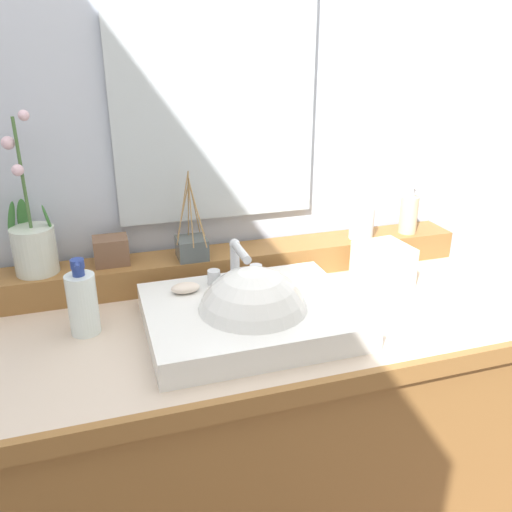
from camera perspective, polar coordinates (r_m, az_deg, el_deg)
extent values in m
cube|color=silver|center=(1.57, -4.38, 17.45)|extent=(3.02, 0.20, 2.70)
cube|color=olive|center=(1.58, 0.44, -20.44)|extent=(1.41, 0.59, 0.81)
cube|color=beige|center=(1.33, 0.50, -6.86)|extent=(1.43, 0.62, 0.04)
cube|color=olive|center=(1.09, 5.71, -14.39)|extent=(1.43, 0.02, 0.04)
cube|color=olive|center=(1.51, -2.26, -0.78)|extent=(1.35, 0.12, 0.08)
cube|color=white|center=(1.25, -0.60, -6.42)|extent=(0.48, 0.38, 0.06)
sphere|color=white|center=(1.24, -0.34, -7.16)|extent=(0.26, 0.26, 0.26)
cylinder|color=silver|center=(1.33, -2.28, -0.72)|extent=(0.02, 0.02, 0.10)
cylinder|color=silver|center=(1.26, -1.65, 0.45)|extent=(0.02, 0.11, 0.02)
sphere|color=silver|center=(1.31, -2.31, 1.30)|extent=(0.03, 0.03, 0.03)
cylinder|color=silver|center=(1.33, -4.55, -2.27)|extent=(0.03, 0.03, 0.04)
cylinder|color=silver|center=(1.35, -0.01, -1.69)|extent=(0.03, 0.03, 0.04)
ellipsoid|color=beige|center=(1.29, -7.59, -3.42)|extent=(0.07, 0.04, 0.02)
cylinder|color=silver|center=(1.44, -22.66, 0.57)|extent=(0.11, 0.11, 0.12)
cylinder|color=tan|center=(1.42, -22.98, 2.58)|extent=(0.09, 0.09, 0.01)
cylinder|color=#476B38|center=(1.38, -23.84, 8.03)|extent=(0.01, 0.01, 0.27)
ellipsoid|color=#387033|center=(1.41, -21.47, 3.63)|extent=(0.03, 0.03, 0.08)
ellipsoid|color=#387033|center=(1.44, -24.79, 3.47)|extent=(0.04, 0.04, 0.10)
ellipsoid|color=#387033|center=(1.46, -23.79, 3.84)|extent=(0.04, 0.04, 0.10)
sphere|color=beige|center=(1.37, -24.24, 8.42)|extent=(0.03, 0.03, 0.03)
sphere|color=beige|center=(1.38, -25.10, 10.96)|extent=(0.03, 0.03, 0.03)
sphere|color=beige|center=(1.37, -23.70, 13.68)|extent=(0.03, 0.03, 0.03)
cylinder|color=beige|center=(1.68, 16.08, 4.29)|extent=(0.05, 0.05, 0.11)
cylinder|color=silver|center=(1.66, 16.32, 6.44)|extent=(0.02, 0.02, 0.02)
cylinder|color=silver|center=(1.65, 16.39, 7.07)|extent=(0.02, 0.02, 0.02)
cylinder|color=silver|center=(1.64, 16.69, 7.07)|extent=(0.01, 0.03, 0.01)
cylinder|color=white|center=(1.60, 11.28, 3.51)|extent=(0.07, 0.07, 0.09)
cube|color=#4A5150|center=(1.44, -6.90, 0.85)|extent=(0.08, 0.08, 0.06)
cylinder|color=#9E7A4C|center=(1.41, -6.31, 4.71)|extent=(0.04, 0.01, 0.16)
cylinder|color=#9E7A4C|center=(1.43, -6.59, 5.16)|extent=(0.04, 0.05, 0.17)
cylinder|color=#9E7A4C|center=(1.41, -7.28, 5.36)|extent=(0.01, 0.03, 0.19)
cylinder|color=#9E7A4C|center=(1.41, -7.89, 4.66)|extent=(0.04, 0.02, 0.16)
cylinder|color=#9E7A4C|center=(1.39, -7.89, 5.06)|extent=(0.04, 0.02, 0.19)
cylinder|color=#9E7A4C|center=(1.38, -6.98, 4.34)|extent=(0.01, 0.05, 0.16)
cylinder|color=#9E7A4C|center=(1.38, -6.26, 4.46)|extent=(0.03, 0.06, 0.17)
cube|color=brown|center=(1.44, -15.30, 0.57)|extent=(0.09, 0.07, 0.07)
cylinder|color=white|center=(1.27, -18.11, -4.95)|extent=(0.07, 0.07, 0.14)
cylinder|color=navy|center=(1.24, -18.55, -1.60)|extent=(0.03, 0.03, 0.02)
cylinder|color=navy|center=(1.23, -18.66, -0.79)|extent=(0.03, 0.03, 0.02)
cylinder|color=navy|center=(1.21, -18.68, -0.94)|extent=(0.01, 0.04, 0.01)
cube|color=beige|center=(1.49, 13.46, -0.97)|extent=(0.14, 0.14, 0.11)
cube|color=silver|center=(1.46, -4.33, 15.44)|extent=(0.55, 0.02, 0.60)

